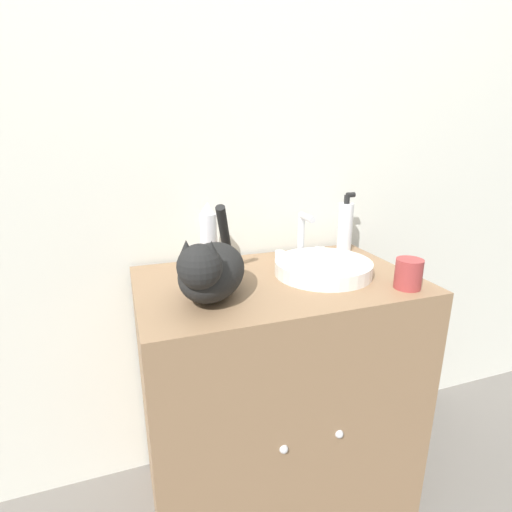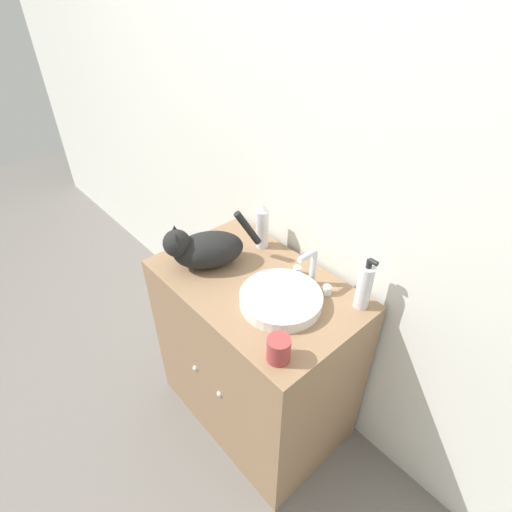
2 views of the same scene
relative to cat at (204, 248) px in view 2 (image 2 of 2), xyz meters
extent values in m
plane|color=slate|center=(0.22, -0.18, -0.90)|extent=(8.00, 8.00, 0.00)
cube|color=silver|center=(0.22, 0.38, 0.35)|extent=(6.00, 0.05, 2.50)
cube|color=#8C6B4C|center=(0.22, 0.07, -0.49)|extent=(0.82, 0.52, 0.82)
sphere|color=silver|center=(0.14, -0.19, -0.45)|extent=(0.02, 0.02, 0.02)
sphere|color=silver|center=(0.30, -0.19, -0.45)|extent=(0.02, 0.02, 0.02)
cylinder|color=white|center=(0.36, 0.07, -0.06)|extent=(0.29, 0.29, 0.04)
cylinder|color=silver|center=(0.36, 0.23, 0.00)|extent=(0.02, 0.02, 0.15)
cylinder|color=silver|center=(0.36, 0.19, 0.07)|extent=(0.02, 0.08, 0.02)
cylinder|color=white|center=(0.29, 0.23, -0.06)|extent=(0.03, 0.03, 0.03)
cylinder|color=white|center=(0.44, 0.23, -0.06)|extent=(0.03, 0.03, 0.03)
ellipsoid|color=black|center=(0.01, 0.02, -0.01)|extent=(0.27, 0.32, 0.14)
sphere|color=black|center=(-0.04, -0.09, 0.04)|extent=(0.14, 0.14, 0.11)
cone|color=black|center=(-0.07, -0.08, 0.08)|extent=(0.05, 0.05, 0.04)
cone|color=black|center=(-0.02, -0.10, 0.08)|extent=(0.05, 0.05, 0.04)
cylinder|color=black|center=(0.08, 0.16, 0.06)|extent=(0.07, 0.11, 0.16)
cylinder|color=silver|center=(0.56, 0.27, 0.01)|extent=(0.05, 0.05, 0.17)
cylinder|color=black|center=(0.56, 0.27, 0.11)|extent=(0.02, 0.02, 0.03)
cylinder|color=black|center=(0.57, 0.27, 0.12)|extent=(0.03, 0.02, 0.02)
cylinder|color=silver|center=(0.05, 0.26, 0.01)|extent=(0.05, 0.05, 0.17)
cone|color=white|center=(0.05, 0.26, 0.11)|extent=(0.05, 0.05, 0.04)
cylinder|color=#9E3838|center=(0.53, -0.11, -0.04)|extent=(0.07, 0.07, 0.08)
camera|label=1|loc=(-0.21, -0.95, 0.34)|focal=28.00mm
camera|label=2|loc=(1.08, -0.69, 0.90)|focal=28.00mm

